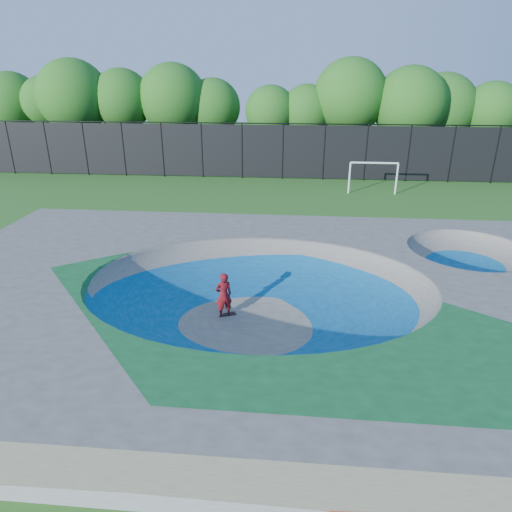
% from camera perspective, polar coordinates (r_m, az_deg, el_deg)
% --- Properties ---
extents(ground, '(120.00, 120.00, 0.00)m').
position_cam_1_polar(ground, '(14.94, 0.31, -8.34)').
color(ground, '#29611B').
rests_on(ground, ground).
extents(skate_deck, '(22.00, 14.00, 1.50)m').
position_cam_1_polar(skate_deck, '(14.57, 0.32, -5.80)').
color(skate_deck, gray).
rests_on(skate_deck, ground).
extents(skater, '(0.68, 0.60, 1.57)m').
position_cam_1_polar(skater, '(14.97, -4.07, -4.90)').
color(skater, red).
rests_on(skater, ground).
extents(skateboard, '(0.80, 0.54, 0.05)m').
position_cam_1_polar(skateboard, '(15.33, -3.99, -7.42)').
color(skateboard, black).
rests_on(skateboard, ground).
extents(soccer_goal, '(3.15, 0.12, 2.08)m').
position_cam_1_polar(soccer_goal, '(31.00, 14.49, 10.15)').
color(soccer_goal, white).
rests_on(soccer_goal, ground).
extents(fence, '(48.09, 0.09, 4.04)m').
position_cam_1_polar(fence, '(34.27, 3.38, 13.03)').
color(fence, black).
rests_on(fence, ground).
extents(treeline, '(52.75, 7.62, 8.54)m').
position_cam_1_polar(treeline, '(38.86, 2.17, 18.54)').
color(treeline, '#463023').
rests_on(treeline, ground).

